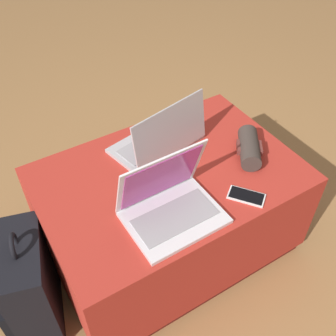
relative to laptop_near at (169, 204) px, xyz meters
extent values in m
plane|color=#9E7042|center=(0.11, 0.17, -0.52)|extent=(14.00, 14.00, 0.00)
cube|color=maroon|center=(0.11, 0.17, -0.50)|extent=(0.99, 0.68, 0.05)
cube|color=#B22D23|center=(0.11, 0.17, -0.26)|extent=(1.03, 0.70, 0.42)
cube|color=silver|center=(0.00, -0.03, -0.05)|extent=(0.33, 0.26, 0.02)
cube|color=#9E9EA3|center=(0.00, -0.04, -0.04)|extent=(0.29, 0.14, 0.00)
cube|color=silver|center=(0.00, 0.06, 0.08)|extent=(0.33, 0.08, 0.24)
cube|color=#B23D93|center=(0.00, 0.05, 0.08)|extent=(0.30, 0.07, 0.21)
cube|color=#B7B7BC|center=(0.15, 0.35, -0.05)|extent=(0.41, 0.29, 0.02)
cube|color=#9E9EA3|center=(0.15, 0.36, -0.04)|extent=(0.35, 0.19, 0.00)
cube|color=#B7B7BC|center=(0.17, 0.26, 0.07)|extent=(0.37, 0.11, 0.22)
cube|color=#B23D93|center=(0.17, 0.27, 0.07)|extent=(0.33, 0.10, 0.19)
cube|color=white|center=(0.29, -0.08, -0.05)|extent=(0.14, 0.15, 0.01)
cube|color=black|center=(0.29, -0.08, -0.04)|extent=(0.12, 0.14, 0.00)
cube|color=black|center=(-0.51, 0.15, -0.30)|extent=(0.23, 0.35, 0.44)
cube|color=black|center=(-0.60, 0.18, -0.39)|extent=(0.12, 0.26, 0.20)
torus|color=black|center=(-0.51, 0.15, -0.06)|extent=(0.04, 0.09, 0.09)
cylinder|color=#3D332D|center=(0.44, 0.10, -0.01)|extent=(0.19, 0.21, 0.08)
cube|color=brown|center=(0.44, 0.10, -0.01)|extent=(0.13, 0.12, 0.02)
camera|label=1|loc=(-0.48, -0.77, 1.04)|focal=42.00mm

